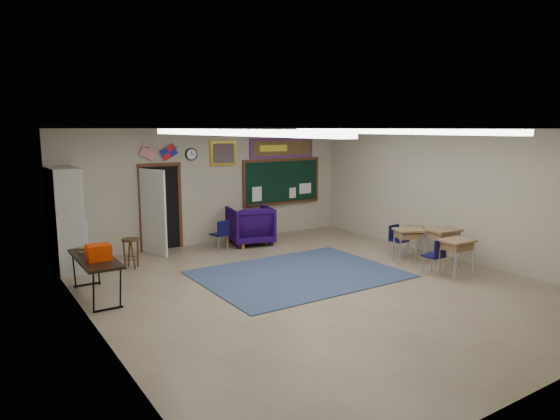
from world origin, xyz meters
TOP-DOWN VIEW (x-y plane):
  - floor at (0.00, 0.00)m, footprint 9.00×9.00m
  - back_wall at (0.00, 4.50)m, footprint 8.00×0.04m
  - front_wall at (0.00, -4.50)m, footprint 8.00×0.04m
  - left_wall at (-4.00, 0.00)m, footprint 0.04×9.00m
  - right_wall at (4.00, 0.00)m, footprint 0.04×9.00m
  - ceiling at (0.00, 0.00)m, footprint 8.00×9.00m
  - area_rug at (0.20, 0.80)m, footprint 4.00×3.00m
  - fluorescent_strips at (0.00, 0.00)m, footprint 3.86×6.00m
  - doorway at (-1.50, 4.35)m, footprint 1.10×0.89m
  - chalkboard at (2.20, 4.46)m, footprint 2.55×0.14m
  - bulletin_board at (2.20, 4.47)m, footprint 2.10×0.05m
  - framed_art_print at (0.35, 4.47)m, footprint 0.75×0.05m
  - wall_clock at (-0.55, 4.47)m, footprint 0.32×0.05m
  - wall_flags at (-1.40, 4.44)m, footprint 1.16×0.06m
  - storage_cabinet at (-3.71, 3.85)m, footprint 0.59×1.25m
  - wingback_armchair at (0.74, 3.76)m, footprint 1.27×1.29m
  - student_chair_reading at (-0.23, 3.60)m, footprint 0.45×0.45m
  - student_chair_desk_a at (2.52, -0.73)m, footprint 0.39×0.39m
  - student_chair_desk_b at (3.02, 0.71)m, footprint 0.40×0.40m
  - student_desk_front_left at (2.78, 0.18)m, footprint 0.80×0.72m
  - student_desk_front_right at (3.62, 0.80)m, footprint 0.65×0.61m
  - student_desk_back_left at (2.75, -1.11)m, footprint 0.67×0.51m
  - student_desk_back_right at (3.27, -0.36)m, footprint 0.74×0.58m
  - folding_table at (-3.65, 1.65)m, footprint 0.60×1.79m
  - wooden_stool at (-2.56, 3.18)m, footprint 0.37×0.37m

SIDE VIEW (x-z plane):
  - floor at x=0.00m, z-range 0.00..0.00m
  - area_rug at x=0.20m, z-range 0.00..0.02m
  - wooden_stool at x=-2.56m, z-range 0.01..0.67m
  - student_desk_front_right at x=3.62m, z-range 0.04..0.67m
  - student_chair_desk_b at x=3.02m, z-range 0.00..0.74m
  - student_chair_reading at x=-0.23m, z-range 0.00..0.76m
  - student_chair_desk_a at x=2.52m, z-range 0.00..0.77m
  - folding_table at x=-3.65m, z-range -0.10..0.91m
  - student_desk_front_left at x=2.78m, z-range 0.05..0.83m
  - student_desk_back_left at x=2.75m, z-range 0.05..0.84m
  - student_desk_back_right at x=3.27m, z-range 0.05..0.87m
  - wingback_armchair at x=0.74m, z-range 0.00..1.00m
  - doorway at x=-1.50m, z-range -0.02..2.14m
  - storage_cabinet at x=-3.71m, z-range 0.00..2.20m
  - chalkboard at x=2.20m, z-range 0.81..2.11m
  - back_wall at x=0.00m, z-range 0.00..3.00m
  - front_wall at x=0.00m, z-range 0.00..3.00m
  - left_wall at x=-4.00m, z-range 0.00..3.00m
  - right_wall at x=4.00m, z-range 0.00..3.00m
  - framed_art_print at x=0.35m, z-range 2.02..2.67m
  - wall_clock at x=-0.55m, z-range 2.19..2.51m
  - bulletin_board at x=2.20m, z-range 2.18..2.73m
  - wall_flags at x=-1.40m, z-range 2.13..2.83m
  - fluorescent_strips at x=0.00m, z-range 2.89..2.99m
  - ceiling at x=0.00m, z-range 2.98..3.02m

